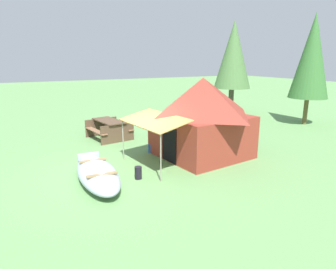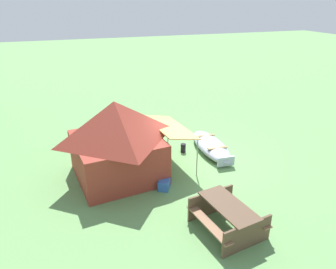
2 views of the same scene
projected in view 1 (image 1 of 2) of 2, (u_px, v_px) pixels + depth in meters
name	position (u px, v px, depth m)	size (l,w,h in m)	color
ground_plane	(126.00, 169.00, 9.15)	(80.00, 80.00, 0.00)	#649555
beached_rowboat	(97.00, 173.00, 8.17)	(3.05, 1.21, 0.47)	#A3ADC2
canvas_cabin_tent	(202.00, 116.00, 10.17)	(3.25, 4.27, 2.70)	maroon
picnic_table	(109.00, 127.00, 12.58)	(1.93, 1.72, 0.79)	brown
cooler_box	(154.00, 147.00, 10.96)	(0.60, 0.33, 0.32)	#3162B8
fuel_can	(138.00, 173.00, 8.40)	(0.20, 0.20, 0.36)	black
pine_tree_back_right	(233.00, 55.00, 17.45)	(2.15, 2.15, 5.49)	#473E36
pine_tree_far_center	(312.00, 56.00, 14.66)	(1.90, 1.90, 5.47)	brown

